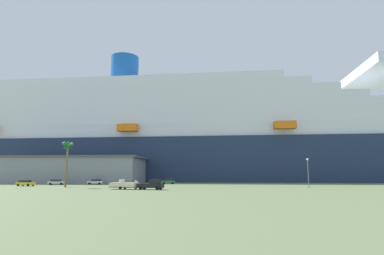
{
  "coord_description": "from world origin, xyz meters",
  "views": [
    {
      "loc": [
        9.82,
        -77.53,
        3.47
      ],
      "look_at": [
        9.05,
        25.34,
        19.09
      ],
      "focal_mm": 28.21,
      "sensor_mm": 36.0,
      "label": 1
    }
  ],
  "objects_px": {
    "parked_car_green_wagon": "(168,181)",
    "street_lamp": "(308,168)",
    "parked_car_yellow_taxi": "(26,183)",
    "cruise_ship": "(206,140)",
    "palm_tree": "(68,149)",
    "parked_car_silver_sedan": "(56,182)",
    "pickup_truck": "(151,185)",
    "parked_car_white_van": "(95,182)",
    "small_boat_on_trailer": "(127,185)"
  },
  "relations": [
    {
      "from": "cruise_ship",
      "to": "pickup_truck",
      "type": "relative_size",
      "value": 52.04
    },
    {
      "from": "cruise_ship",
      "to": "palm_tree",
      "type": "height_order",
      "value": "cruise_ship"
    },
    {
      "from": "parked_car_white_van",
      "to": "parked_car_green_wagon",
      "type": "xyz_separation_m",
      "value": [
        22.33,
        4.39,
        -0.0
      ]
    },
    {
      "from": "cruise_ship",
      "to": "parked_car_yellow_taxi",
      "type": "relative_size",
      "value": 61.65
    },
    {
      "from": "parked_car_silver_sedan",
      "to": "parked_car_yellow_taxi",
      "type": "distance_m",
      "value": 10.29
    },
    {
      "from": "small_boat_on_trailer",
      "to": "parked_car_green_wagon",
      "type": "height_order",
      "value": "small_boat_on_trailer"
    },
    {
      "from": "pickup_truck",
      "to": "street_lamp",
      "type": "height_order",
      "value": "street_lamp"
    },
    {
      "from": "small_boat_on_trailer",
      "to": "palm_tree",
      "type": "relative_size",
      "value": 0.72
    },
    {
      "from": "parked_car_green_wagon",
      "to": "parked_car_silver_sedan",
      "type": "bearing_deg",
      "value": -167.93
    },
    {
      "from": "small_boat_on_trailer",
      "to": "parked_car_silver_sedan",
      "type": "xyz_separation_m",
      "value": [
        -27.15,
        25.69,
        -0.12
      ]
    },
    {
      "from": "pickup_truck",
      "to": "parked_car_silver_sedan",
      "type": "xyz_separation_m",
      "value": [
        -32.65,
        27.09,
        -0.21
      ]
    },
    {
      "from": "small_boat_on_trailer",
      "to": "pickup_truck",
      "type": "bearing_deg",
      "value": -14.32
    },
    {
      "from": "palm_tree",
      "to": "street_lamp",
      "type": "bearing_deg",
      "value": -0.78
    },
    {
      "from": "parked_car_green_wagon",
      "to": "cruise_ship",
      "type": "bearing_deg",
      "value": 68.11
    },
    {
      "from": "cruise_ship",
      "to": "parked_car_yellow_taxi",
      "type": "distance_m",
      "value": 73.7
    },
    {
      "from": "parked_car_green_wagon",
      "to": "street_lamp",
      "type": "bearing_deg",
      "value": -33.79
    },
    {
      "from": "pickup_truck",
      "to": "parked_car_white_van",
      "type": "xyz_separation_m",
      "value": [
        -21.67,
        29.82,
        -0.21
      ]
    },
    {
      "from": "street_lamp",
      "to": "parked_car_green_wagon",
      "type": "xyz_separation_m",
      "value": [
        -36.46,
        24.4,
        -3.9
      ]
    },
    {
      "from": "cruise_ship",
      "to": "parked_car_green_wagon",
      "type": "xyz_separation_m",
      "value": [
        -13.58,
        -33.81,
        -17.05
      ]
    },
    {
      "from": "pickup_truck",
      "to": "small_boat_on_trailer",
      "type": "distance_m",
      "value": 5.68
    },
    {
      "from": "street_lamp",
      "to": "parked_car_yellow_taxi",
      "type": "bearing_deg",
      "value": 173.93
    },
    {
      "from": "pickup_truck",
      "to": "street_lamp",
      "type": "distance_m",
      "value": 38.57
    },
    {
      "from": "palm_tree",
      "to": "small_boat_on_trailer",
      "type": "bearing_deg",
      "value": -27.92
    },
    {
      "from": "palm_tree",
      "to": "parked_car_green_wagon",
      "type": "bearing_deg",
      "value": 45.03
    },
    {
      "from": "palm_tree",
      "to": "parked_car_yellow_taxi",
      "type": "height_order",
      "value": "palm_tree"
    },
    {
      "from": "pickup_truck",
      "to": "palm_tree",
      "type": "bearing_deg",
      "value": 155.11
    },
    {
      "from": "parked_car_silver_sedan",
      "to": "cruise_ship",
      "type": "bearing_deg",
      "value": 41.12
    },
    {
      "from": "palm_tree",
      "to": "parked_car_white_van",
      "type": "height_order",
      "value": "palm_tree"
    },
    {
      "from": "small_boat_on_trailer",
      "to": "parked_car_silver_sedan",
      "type": "relative_size",
      "value": 1.66
    },
    {
      "from": "street_lamp",
      "to": "parked_car_white_van",
      "type": "xyz_separation_m",
      "value": [
        -58.8,
        20.01,
        -3.9
      ]
    },
    {
      "from": "pickup_truck",
      "to": "small_boat_on_trailer",
      "type": "relative_size",
      "value": 0.72
    },
    {
      "from": "parked_car_yellow_taxi",
      "to": "parked_car_green_wagon",
      "type": "height_order",
      "value": "same"
    },
    {
      "from": "palm_tree",
      "to": "street_lamp",
      "type": "xyz_separation_m",
      "value": [
        60.02,
        -0.82,
        -4.8
      ]
    },
    {
      "from": "small_boat_on_trailer",
      "to": "parked_car_green_wagon",
      "type": "relative_size",
      "value": 1.81
    },
    {
      "from": "pickup_truck",
      "to": "palm_tree",
      "type": "height_order",
      "value": "palm_tree"
    },
    {
      "from": "parked_car_silver_sedan",
      "to": "parked_car_yellow_taxi",
      "type": "height_order",
      "value": "same"
    },
    {
      "from": "parked_car_green_wagon",
      "to": "palm_tree",
      "type": "bearing_deg",
      "value": -134.97
    },
    {
      "from": "parked_car_green_wagon",
      "to": "parked_car_yellow_taxi",
      "type": "bearing_deg",
      "value": -156.17
    },
    {
      "from": "pickup_truck",
      "to": "parked_car_yellow_taxi",
      "type": "xyz_separation_m",
      "value": [
        -36.8,
        17.67,
        -0.21
      ]
    },
    {
      "from": "cruise_ship",
      "to": "parked_car_yellow_taxi",
      "type": "bearing_deg",
      "value": -135.38
    },
    {
      "from": "cruise_ship",
      "to": "pickup_truck",
      "type": "height_order",
      "value": "cruise_ship"
    },
    {
      "from": "small_boat_on_trailer",
      "to": "parked_car_white_van",
      "type": "relative_size",
      "value": 1.75
    },
    {
      "from": "palm_tree",
      "to": "parked_car_white_van",
      "type": "bearing_deg",
      "value": 86.34
    },
    {
      "from": "pickup_truck",
      "to": "parked_car_silver_sedan",
      "type": "height_order",
      "value": "pickup_truck"
    },
    {
      "from": "pickup_truck",
      "to": "parked_car_yellow_taxi",
      "type": "height_order",
      "value": "pickup_truck"
    },
    {
      "from": "parked_car_white_van",
      "to": "parked_car_yellow_taxi",
      "type": "xyz_separation_m",
      "value": [
        -15.12,
        -12.16,
        0.0
      ]
    },
    {
      "from": "pickup_truck",
      "to": "parked_car_silver_sedan",
      "type": "relative_size",
      "value": 1.2
    },
    {
      "from": "pickup_truck",
      "to": "parked_car_silver_sedan",
      "type": "bearing_deg",
      "value": 140.32
    },
    {
      "from": "parked_car_white_van",
      "to": "cruise_ship",
      "type": "bearing_deg",
      "value": 46.77
    },
    {
      "from": "parked_car_yellow_taxi",
      "to": "palm_tree",
      "type": "bearing_deg",
      "value": -26.87
    }
  ]
}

